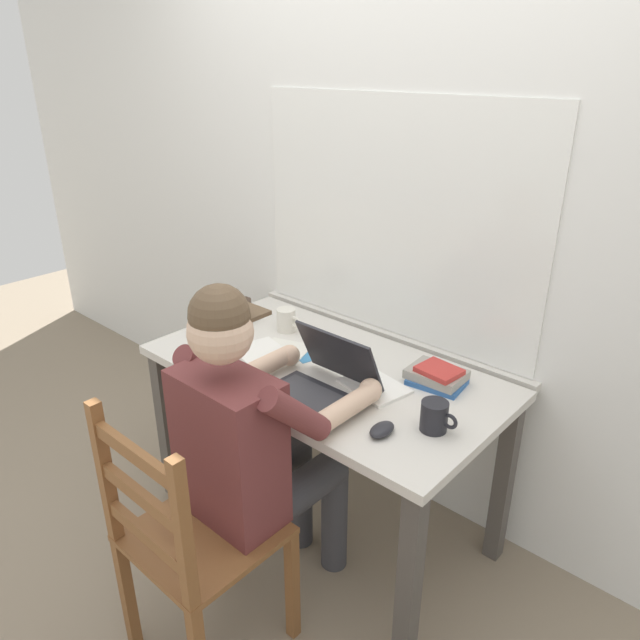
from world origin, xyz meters
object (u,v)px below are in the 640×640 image
at_px(desk, 323,391).
at_px(wooden_chair, 190,542).
at_px(coffee_mug_spare, 242,310).
at_px(landscape_photo_print, 305,354).
at_px(coffee_mug_dark, 435,416).
at_px(seated_person, 255,440).
at_px(coffee_mug_white, 287,320).
at_px(book_stack_main, 437,376).
at_px(laptop, 321,382).
at_px(computer_mouse, 382,430).

relative_size(desk, wooden_chair, 1.43).
xyz_separation_m(coffee_mug_spare, landscape_photo_print, (0.44, -0.06, -0.05)).
distance_m(desk, coffee_mug_dark, 0.56).
xyz_separation_m(seated_person, coffee_mug_spare, (-0.66, 0.53, 0.10)).
distance_m(seated_person, coffee_mug_spare, 0.85).
xyz_separation_m(coffee_mug_dark, landscape_photo_print, (-0.66, 0.11, -0.05)).
xyz_separation_m(desk, coffee_mug_spare, (-0.56, 0.09, 0.15)).
bearing_deg(coffee_mug_white, coffee_mug_spare, -168.20).
bearing_deg(coffee_mug_dark, seated_person, -140.34).
bearing_deg(book_stack_main, desk, -155.33).
bearing_deg(laptop, wooden_chair, -93.28).
relative_size(coffee_mug_spare, book_stack_main, 0.58).
bearing_deg(coffee_mug_white, computer_mouse, -24.52).
xyz_separation_m(desk, landscape_photo_print, (-0.13, 0.03, 0.10)).
distance_m(coffee_mug_spare, landscape_photo_print, 0.44).
height_order(computer_mouse, book_stack_main, book_stack_main).
xyz_separation_m(wooden_chair, coffee_mug_spare, (-0.66, 0.81, 0.33)).
height_order(laptop, coffee_mug_spare, laptop).
distance_m(wooden_chair, coffee_mug_dark, 0.84).
xyz_separation_m(computer_mouse, coffee_mug_dark, (0.11, 0.13, 0.03)).
xyz_separation_m(computer_mouse, landscape_photo_print, (-0.55, 0.24, -0.02)).
distance_m(seated_person, laptop, 0.30).
relative_size(desk, coffee_mug_spare, 11.05).
xyz_separation_m(desk, coffee_mug_dark, (0.53, -0.08, 0.15)).
bearing_deg(landscape_photo_print, desk, 3.34).
relative_size(seated_person, coffee_mug_white, 10.58).
bearing_deg(coffee_mug_dark, landscape_photo_print, 170.78).
relative_size(desk, seated_person, 1.08).
distance_m(seated_person, book_stack_main, 0.69).
bearing_deg(coffee_mug_dark, desk, 171.83).
height_order(coffee_mug_spare, landscape_photo_print, coffee_mug_spare).
bearing_deg(coffee_mug_white, seated_person, -53.47).
relative_size(seated_person, wooden_chair, 1.32).
bearing_deg(book_stack_main, wooden_chair, -107.93).
xyz_separation_m(wooden_chair, laptop, (0.03, 0.56, 0.33)).
height_order(laptop, coffee_mug_white, laptop).
bearing_deg(computer_mouse, wooden_chair, -122.63).
distance_m(seated_person, coffee_mug_white, 0.73).
relative_size(computer_mouse, coffee_mug_spare, 0.81).
height_order(coffee_mug_white, book_stack_main, coffee_mug_white).
bearing_deg(seated_person, computer_mouse, 35.30).
bearing_deg(laptop, seated_person, -96.55).
bearing_deg(desk, coffee_mug_white, 157.07).
bearing_deg(desk, landscape_photo_print, 166.40).
height_order(wooden_chair, landscape_photo_print, wooden_chair).
relative_size(computer_mouse, coffee_mug_dark, 0.80).
bearing_deg(desk, coffee_mug_spare, 170.60).
relative_size(desk, book_stack_main, 6.42).
distance_m(wooden_chair, landscape_photo_print, 0.83).
distance_m(seated_person, landscape_photo_print, 0.52).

